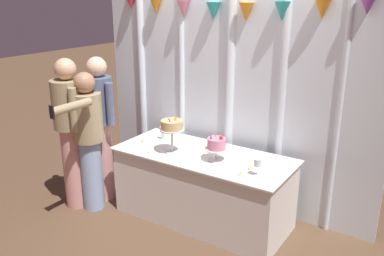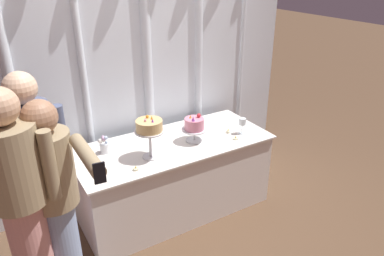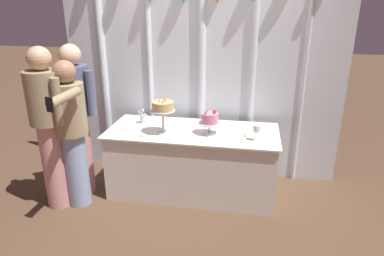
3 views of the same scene
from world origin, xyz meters
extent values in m
plane|color=brown|center=(0.00, 0.00, 0.00)|extent=(24.00, 24.00, 0.00)
cube|color=silver|center=(0.00, 0.63, 1.29)|extent=(3.26, 0.04, 2.57)
cylinder|color=silver|center=(-1.19, 0.61, 1.29)|extent=(0.09, 0.09, 2.57)
cylinder|color=silver|center=(-0.61, 0.61, 1.29)|extent=(0.06, 0.06, 2.57)
cylinder|color=silver|center=(0.01, 0.61, 1.29)|extent=(0.10, 0.10, 2.57)
cylinder|color=silver|center=(0.59, 0.61, 1.29)|extent=(0.08, 0.08, 2.57)
cylinder|color=silver|center=(1.16, 0.61, 1.29)|extent=(0.05, 0.05, 2.57)
cone|color=#DB333D|center=(-1.30, 0.57, 2.20)|extent=(0.15, 0.15, 0.18)
cone|color=orange|center=(-0.93, 0.57, 2.16)|extent=(0.15, 0.15, 0.18)
cone|color=pink|center=(-0.56, 0.57, 2.13)|extent=(0.15, 0.15, 0.18)
cone|color=#2DB2B7|center=(-0.19, 0.57, 2.11)|extent=(0.15, 0.15, 0.18)
cone|color=orange|center=(0.19, 0.57, 2.11)|extent=(0.15, 0.15, 0.18)
cone|color=#2DB2B7|center=(0.56, 0.57, 2.13)|extent=(0.15, 0.15, 0.18)
cone|color=orange|center=(0.93, 0.57, 2.16)|extent=(0.15, 0.15, 0.18)
cone|color=purple|center=(1.30, 0.57, 2.20)|extent=(0.15, 0.15, 0.18)
cube|color=white|center=(0.00, 0.10, 0.36)|extent=(1.78, 0.74, 0.72)
cube|color=white|center=(0.00, 0.10, 0.73)|extent=(1.83, 0.79, 0.01)
cylinder|color=silver|center=(-0.29, -0.04, 0.74)|extent=(0.14, 0.14, 0.01)
cylinder|color=silver|center=(-0.29, -0.04, 0.87)|extent=(0.02, 0.02, 0.23)
cylinder|color=silver|center=(-0.29, -0.04, 0.99)|extent=(0.25, 0.25, 0.01)
cylinder|color=#DBB775|center=(-0.29, -0.04, 1.04)|extent=(0.22, 0.22, 0.09)
cone|color=orange|center=(-0.26, -0.03, 1.10)|extent=(0.02, 0.02, 0.03)
sphere|color=orange|center=(-0.28, 0.02, 1.10)|extent=(0.03, 0.03, 0.03)
sphere|color=pink|center=(-0.32, -0.04, 1.09)|extent=(0.02, 0.02, 0.02)
cone|color=purple|center=(-0.28, -0.08, 1.10)|extent=(0.02, 0.02, 0.03)
cylinder|color=silver|center=(0.19, 0.03, 0.74)|extent=(0.16, 0.16, 0.01)
cylinder|color=silver|center=(0.19, 0.03, 0.80)|extent=(0.02, 0.02, 0.10)
cylinder|color=silver|center=(0.19, 0.03, 0.86)|extent=(0.23, 0.23, 0.01)
cylinder|color=pink|center=(0.19, 0.03, 0.91)|extent=(0.18, 0.18, 0.11)
sphere|color=#DB333D|center=(0.24, 0.03, 0.99)|extent=(0.04, 0.04, 0.04)
cone|color=orange|center=(0.17, 0.06, 0.98)|extent=(0.02, 0.02, 0.03)
cone|color=purple|center=(0.15, -0.01, 0.99)|extent=(0.03, 0.03, 0.04)
cylinder|color=silver|center=(0.67, -0.07, 0.74)|extent=(0.06, 0.06, 0.00)
cylinder|color=silver|center=(0.67, -0.07, 0.79)|extent=(0.01, 0.01, 0.09)
cylinder|color=silver|center=(0.67, -0.07, 0.87)|extent=(0.07, 0.07, 0.07)
cylinder|color=silver|center=(-0.59, 0.25, 0.78)|extent=(0.08, 0.08, 0.09)
sphere|color=#CC9EC6|center=(-0.60, 0.23, 0.90)|extent=(0.03, 0.03, 0.03)
sphere|color=silver|center=(-0.59, 0.21, 0.90)|extent=(0.04, 0.04, 0.04)
sphere|color=white|center=(-0.63, 0.23, 0.86)|extent=(0.04, 0.04, 0.04)
sphere|color=silver|center=(-0.58, 0.24, 0.84)|extent=(0.03, 0.03, 0.03)
sphere|color=white|center=(-0.60, 0.22, 0.87)|extent=(0.03, 0.03, 0.03)
sphere|color=#CC9EC6|center=(-0.60, 0.22, 0.89)|extent=(0.04, 0.04, 0.04)
cylinder|color=beige|center=(-0.73, 0.02, 0.75)|extent=(0.04, 0.04, 0.02)
sphere|color=#F9CC4C|center=(-0.73, 0.02, 0.77)|extent=(0.01, 0.01, 0.01)
cylinder|color=beige|center=(-0.48, -0.16, 0.75)|extent=(0.05, 0.05, 0.02)
sphere|color=#F9CC4C|center=(-0.48, -0.16, 0.77)|extent=(0.01, 0.01, 0.01)
cylinder|color=beige|center=(0.54, -0.14, 0.75)|extent=(0.05, 0.05, 0.01)
sphere|color=#F9CC4C|center=(0.54, -0.14, 0.76)|extent=(0.01, 0.01, 0.01)
cylinder|color=beige|center=(0.57, 0.01, 0.75)|extent=(0.04, 0.04, 0.02)
sphere|color=#F9CC4C|center=(0.57, 0.01, 0.77)|extent=(0.01, 0.01, 0.01)
cylinder|color=#D6938E|center=(-1.20, -0.13, 0.46)|extent=(0.25, 0.25, 0.92)
cylinder|color=#4C5675|center=(-1.20, -0.13, 1.18)|extent=(0.34, 0.34, 0.52)
sphere|color=beige|center=(-1.20, -0.13, 1.55)|extent=(0.22, 0.22, 0.22)
cube|color=#334284|center=(-1.20, -0.26, 1.20)|extent=(0.04, 0.01, 0.33)
cylinder|color=#4C5675|center=(-1.39, -0.10, 1.17)|extent=(0.08, 0.08, 0.46)
cylinder|color=#4C5675|center=(-1.01, -0.16, 1.17)|extent=(0.08, 0.08, 0.46)
cylinder|color=#93ADD6|center=(-1.14, -0.36, 0.40)|extent=(0.32, 0.32, 0.80)
cylinder|color=#9E8966|center=(-1.14, -0.36, 1.05)|extent=(0.44, 0.44, 0.52)
sphere|color=#A37556|center=(-1.14, -0.36, 1.42)|extent=(0.22, 0.22, 0.22)
cylinder|color=#9E8966|center=(-1.31, -0.25, 1.05)|extent=(0.08, 0.08, 0.45)
cylinder|color=#9E8966|center=(-0.97, -0.69, 1.27)|extent=(0.08, 0.45, 0.08)
cube|color=black|center=(-0.97, -0.92, 1.27)|extent=(0.06, 0.02, 0.12)
cylinder|color=#D6938E|center=(-1.35, -0.42, 0.46)|extent=(0.34, 0.34, 0.92)
cylinder|color=#9E8966|center=(-1.35, -0.42, 1.18)|extent=(0.47, 0.47, 0.52)
sphere|color=tan|center=(-1.35, -0.42, 1.55)|extent=(0.23, 0.23, 0.23)
cube|color=#664C84|center=(-1.35, -0.57, 1.20)|extent=(0.04, 0.02, 0.33)
cylinder|color=#9E8966|center=(-1.54, -0.32, 1.17)|extent=(0.08, 0.08, 0.46)
cylinder|color=#9E8966|center=(-1.16, -0.52, 1.17)|extent=(0.08, 0.08, 0.46)
camera|label=1|loc=(2.01, -3.18, 2.30)|focal=38.21mm
camera|label=2|loc=(-1.41, -2.56, 2.29)|focal=34.30mm
camera|label=3|loc=(0.60, -3.28, 2.04)|focal=31.89mm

